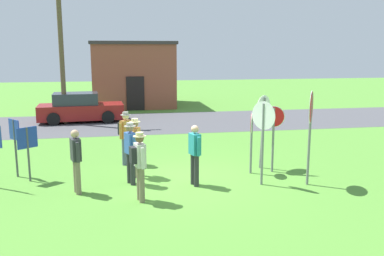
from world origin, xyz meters
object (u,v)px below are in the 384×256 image
object	(u,v)px
person_with_sunhat	(139,162)
info_panel_rightmost	(15,138)
parked_car_on_street	(80,108)
person_holding_notes	(126,134)
person_in_dark_shirt	(76,158)
stop_sign_center_cluster	(273,128)
person_in_teal	(135,144)
info_panel_leftmost	(28,144)
stop_sign_tallest	(263,118)
utility_pole	(61,39)
stop_sign_nearest	(311,120)
stop_sign_low_front	(263,128)
person_near_signs	(195,152)
stop_sign_rear_left	(251,133)
person_on_left	(131,150)

from	to	relation	value
person_with_sunhat	info_panel_rightmost	world-z (taller)	person_with_sunhat
parked_car_on_street	person_holding_notes	bearing A→B (deg)	-76.18
person_in_dark_shirt	info_panel_rightmost	distance (m)	2.61
stop_sign_center_cluster	person_in_teal	bearing A→B (deg)	176.47
info_panel_leftmost	stop_sign_tallest	bearing A→B (deg)	0.99
utility_pole	stop_sign_nearest	world-z (taller)	utility_pole
stop_sign_low_front	person_in_teal	bearing A→B (deg)	157.80
stop_sign_nearest	person_in_teal	distance (m)	5.00
person_near_signs	stop_sign_tallest	bearing A→B (deg)	28.77
person_with_sunhat	person_in_teal	distance (m)	2.09
stop_sign_nearest	info_panel_leftmost	size ratio (longest dim) A/B	1.67
stop_sign_tallest	person_holding_notes	distance (m)	4.42
person_with_sunhat	person_near_signs	distance (m)	1.83
person_holding_notes	parked_car_on_street	bearing A→B (deg)	103.82
utility_pole	person_with_sunhat	xyz separation A→B (m)	(3.14, -11.81, -3.24)
stop_sign_rear_left	stop_sign_tallest	world-z (taller)	stop_sign_tallest
stop_sign_low_front	info_panel_leftmost	xyz separation A→B (m)	(-6.41, 1.46, -0.53)
stop_sign_tallest	info_panel_leftmost	xyz separation A→B (m)	(-6.97, -0.12, -0.53)
person_near_signs	person_in_teal	bearing A→B (deg)	144.11
stop_sign_tallest	person_on_left	size ratio (longest dim) A/B	1.34
info_panel_leftmost	info_panel_rightmost	world-z (taller)	info_panel_rightmost
stop_sign_tallest	info_panel_leftmost	distance (m)	6.99
stop_sign_low_front	person_in_dark_shirt	bearing A→B (deg)	178.01
stop_sign_tallest	stop_sign_low_front	bearing A→B (deg)	-109.41
utility_pole	info_panel_leftmost	size ratio (longest dim) A/B	5.19
person_near_signs	stop_sign_low_front	bearing A→B (deg)	-8.05
stop_sign_rear_left	info_panel_leftmost	size ratio (longest dim) A/B	1.18
stop_sign_center_cluster	person_near_signs	bearing A→B (deg)	-161.37
stop_sign_nearest	stop_sign_tallest	bearing A→B (deg)	111.10
stop_sign_low_front	info_panel_leftmost	bearing A→B (deg)	167.18
stop_sign_tallest	person_in_teal	xyz separation A→B (m)	(-3.96, -0.19, -0.62)
person_holding_notes	info_panel_leftmost	world-z (taller)	person_holding_notes
parked_car_on_street	stop_sign_nearest	distance (m)	13.87
person_holding_notes	person_in_dark_shirt	bearing A→B (deg)	-116.87
utility_pole	stop_sign_rear_left	size ratio (longest dim) A/B	4.38
utility_pole	parked_car_on_street	world-z (taller)	utility_pole
person_in_teal	person_with_sunhat	bearing A→B (deg)	-89.95
parked_car_on_street	stop_sign_tallest	size ratio (longest dim) A/B	1.90
parked_car_on_street	person_with_sunhat	distance (m)	12.58
stop_sign_rear_left	stop_sign_tallest	xyz separation A→B (m)	(0.52, 0.48, 0.37)
stop_sign_nearest	stop_sign_low_front	xyz separation A→B (m)	(-1.26, 0.23, -0.23)
utility_pole	stop_sign_tallest	size ratio (longest dim) A/B	3.51
person_in_teal	info_panel_leftmost	bearing A→B (deg)	178.68
stop_sign_low_front	person_in_teal	world-z (taller)	stop_sign_low_front
utility_pole	stop_sign_nearest	bearing A→B (deg)	-55.50
stop_sign_nearest	stop_sign_low_front	distance (m)	1.30
person_with_sunhat	info_panel_rightmost	distance (m)	4.37
parked_car_on_street	info_panel_rightmost	bearing A→B (deg)	-96.06
stop_sign_rear_left	info_panel_rightmost	bearing A→B (deg)	172.81
stop_sign_tallest	person_holding_notes	world-z (taller)	stop_sign_tallest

